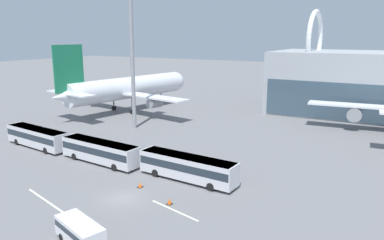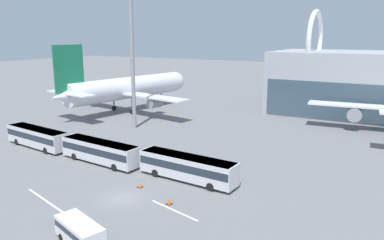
% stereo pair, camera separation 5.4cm
% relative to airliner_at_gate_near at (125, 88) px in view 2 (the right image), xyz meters
% --- Properties ---
extents(ground_plane, '(440.00, 440.00, 0.00)m').
position_rel_airliner_at_gate_near_xyz_m(ground_plane, '(31.36, -38.29, -5.64)').
color(ground_plane, slate).
extents(airliner_at_gate_near, '(38.60, 38.92, 15.99)m').
position_rel_airliner_at_gate_near_xyz_m(airliner_at_gate_near, '(0.00, 0.00, 0.00)').
color(airliner_at_gate_near, silver).
rests_on(airliner_at_gate_near, ground_plane).
extents(shuttle_bus_0, '(13.46, 4.09, 3.14)m').
position_rel_airliner_at_gate_near_xyz_m(shuttle_bus_0, '(6.54, -29.91, -3.79)').
color(shuttle_bus_0, silver).
rests_on(shuttle_bus_0, ground_plane).
extents(shuttle_bus_1, '(13.41, 3.70, 3.14)m').
position_rel_airliner_at_gate_near_xyz_m(shuttle_bus_1, '(20.72, -30.48, -3.79)').
color(shuttle_bus_1, silver).
rests_on(shuttle_bus_1, ground_plane).
extents(shuttle_bus_2, '(13.38, 3.50, 3.14)m').
position_rel_airliner_at_gate_near_xyz_m(shuttle_bus_2, '(34.90, -30.02, -3.79)').
color(shuttle_bus_2, silver).
rests_on(shuttle_bus_2, ground_plane).
extents(service_van_foreground, '(5.86, 3.60, 2.08)m').
position_rel_airliner_at_gate_near_xyz_m(service_van_foreground, '(34.29, -47.35, -4.40)').
color(service_van_foreground, silver).
rests_on(service_van_foreground, ground_plane).
extents(floodlight_mast, '(2.41, 2.41, 29.25)m').
position_rel_airliner_at_gate_near_xyz_m(floodlight_mast, '(12.01, -11.68, 11.31)').
color(floodlight_mast, gray).
rests_on(floodlight_mast, ground_plane).
extents(lane_stripe_0, '(10.33, 2.96, 0.01)m').
position_rel_airliner_at_gate_near_xyz_m(lane_stripe_0, '(25.24, -43.17, -5.64)').
color(lane_stripe_0, silver).
rests_on(lane_stripe_0, ground_plane).
extents(lane_stripe_2, '(6.70, 1.83, 0.01)m').
position_rel_airliner_at_gate_near_xyz_m(lane_stripe_2, '(37.92, -37.85, -5.64)').
color(lane_stripe_2, silver).
rests_on(lane_stripe_2, ground_plane).
extents(traffic_cone_0, '(0.61, 0.61, 0.68)m').
position_rel_airliner_at_gate_near_xyz_m(traffic_cone_0, '(36.69, -36.86, -5.31)').
color(traffic_cone_0, black).
rests_on(traffic_cone_0, ground_plane).
extents(traffic_cone_1, '(0.64, 0.64, 0.63)m').
position_rel_airliner_at_gate_near_xyz_m(traffic_cone_1, '(31.11, -34.75, -5.34)').
color(traffic_cone_1, black).
rests_on(traffic_cone_1, ground_plane).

